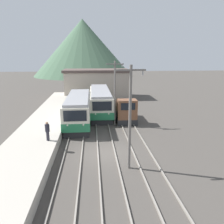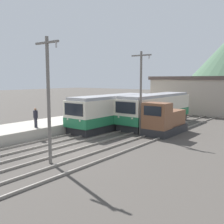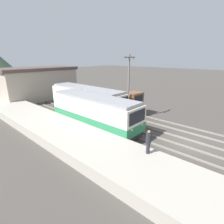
{
  "view_description": "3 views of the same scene",
  "coord_description": "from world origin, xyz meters",
  "px_view_note": "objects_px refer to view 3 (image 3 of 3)",
  "views": [
    {
      "loc": [
        -0.85,
        -17.08,
        8.07
      ],
      "look_at": [
        1.37,
        7.62,
        1.63
      ],
      "focal_mm": 35.0,
      "sensor_mm": 36.0,
      "label": 1
    },
    {
      "loc": [
        14.08,
        -12.5,
        5.06
      ],
      "look_at": [
        -0.98,
        6.9,
        1.97
      ],
      "focal_mm": 42.0,
      "sensor_mm": 36.0,
      "label": 2
    },
    {
      "loc": [
        -14.27,
        -4.13,
        7.23
      ],
      "look_at": [
        -1.24,
        7.56,
        1.64
      ],
      "focal_mm": 28.0,
      "sensor_mm": 36.0,
      "label": 3
    }
  ],
  "objects_px": {
    "catenary_mast_mid": "(129,86)",
    "person_on_platform": "(148,141)",
    "shunting_locomotive": "(124,105)",
    "commuter_train_left": "(94,113)",
    "commuter_train_center": "(87,101)"
  },
  "relations": [
    {
      "from": "commuter_train_center",
      "to": "shunting_locomotive",
      "type": "height_order",
      "value": "commuter_train_center"
    },
    {
      "from": "commuter_train_left",
      "to": "person_on_platform",
      "type": "xyz_separation_m",
      "value": [
        -2.2,
        -7.8,
        0.23
      ]
    },
    {
      "from": "shunting_locomotive",
      "to": "commuter_train_left",
      "type": "bearing_deg",
      "value": -174.91
    },
    {
      "from": "commuter_train_center",
      "to": "catenary_mast_mid",
      "type": "bearing_deg",
      "value": -75.21
    },
    {
      "from": "commuter_train_center",
      "to": "person_on_platform",
      "type": "height_order",
      "value": "commuter_train_center"
    },
    {
      "from": "commuter_train_left",
      "to": "commuter_train_center",
      "type": "distance_m",
      "value": 5.3
    },
    {
      "from": "person_on_platform",
      "to": "shunting_locomotive",
      "type": "bearing_deg",
      "value": 46.11
    },
    {
      "from": "catenary_mast_mid",
      "to": "commuter_train_left",
      "type": "bearing_deg",
      "value": 164.33
    },
    {
      "from": "commuter_train_center",
      "to": "catenary_mast_mid",
      "type": "xyz_separation_m",
      "value": [
        1.51,
        -5.71,
        2.47
      ]
    },
    {
      "from": "commuter_train_left",
      "to": "shunting_locomotive",
      "type": "xyz_separation_m",
      "value": [
        5.8,
        0.52,
        -0.39
      ]
    },
    {
      "from": "commuter_train_left",
      "to": "shunting_locomotive",
      "type": "height_order",
      "value": "commuter_train_left"
    },
    {
      "from": "catenary_mast_mid",
      "to": "person_on_platform",
      "type": "relative_size",
      "value": 4.42
    },
    {
      "from": "shunting_locomotive",
      "to": "person_on_platform",
      "type": "distance_m",
      "value": 11.55
    },
    {
      "from": "commuter_train_center",
      "to": "catenary_mast_mid",
      "type": "height_order",
      "value": "catenary_mast_mid"
    },
    {
      "from": "commuter_train_center",
      "to": "shunting_locomotive",
      "type": "bearing_deg",
      "value": -53.02
    }
  ]
}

